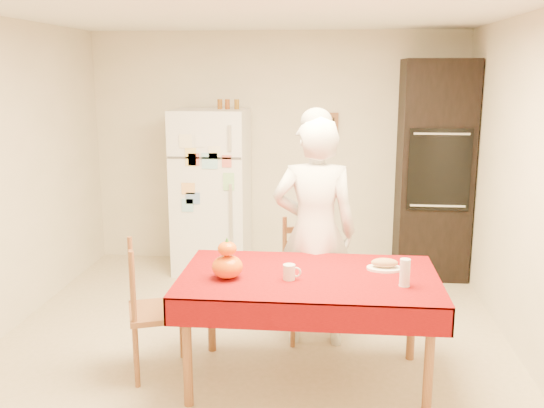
# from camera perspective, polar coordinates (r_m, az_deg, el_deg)

# --- Properties ---
(floor) EXTENTS (4.50, 4.50, 0.00)m
(floor) POSITION_cam_1_polar(r_m,az_deg,el_deg) (4.78, -2.01, -13.39)
(floor) COLOR tan
(floor) RESTS_ON ground
(room_shell) EXTENTS (4.02, 4.52, 2.51)m
(room_shell) POSITION_cam_1_polar(r_m,az_deg,el_deg) (4.33, -2.16, 6.33)
(room_shell) COLOR beige
(room_shell) RESTS_ON ground
(refrigerator) EXTENTS (0.75, 0.74, 1.70)m
(refrigerator) POSITION_cam_1_polar(r_m,az_deg,el_deg) (6.39, -5.68, 1.23)
(refrigerator) COLOR white
(refrigerator) RESTS_ON floor
(oven_cabinet) EXTENTS (0.70, 0.62, 2.20)m
(oven_cabinet) POSITION_cam_1_polar(r_m,az_deg,el_deg) (6.36, 14.98, 3.11)
(oven_cabinet) COLOR black
(oven_cabinet) RESTS_ON floor
(dining_table) EXTENTS (1.70, 1.00, 0.76)m
(dining_table) POSITION_cam_1_polar(r_m,az_deg,el_deg) (4.06, 3.49, -7.60)
(dining_table) COLOR brown
(dining_table) RESTS_ON floor
(chair_far) EXTENTS (0.51, 0.50, 0.95)m
(chair_far) POSITION_cam_1_polar(r_m,az_deg,el_deg) (4.86, 3.52, -6.49)
(chair_far) COLOR brown
(chair_far) RESTS_ON floor
(chair_left) EXTENTS (0.52, 0.53, 0.95)m
(chair_left) POSITION_cam_1_polar(r_m,az_deg,el_deg) (4.31, -11.49, -9.26)
(chair_left) COLOR brown
(chair_left) RESTS_ON floor
(seated_woman) EXTENTS (0.66, 0.44, 1.76)m
(seated_woman) POSITION_cam_1_polar(r_m,az_deg,el_deg) (4.61, 4.04, -2.70)
(seated_woman) COLOR silver
(seated_woman) RESTS_ON floor
(coffee_mug) EXTENTS (0.08, 0.08, 0.10)m
(coffee_mug) POSITION_cam_1_polar(r_m,az_deg,el_deg) (3.93, 1.62, -6.42)
(coffee_mug) COLOR silver
(coffee_mug) RESTS_ON dining_table
(pumpkin_lower) EXTENTS (0.20, 0.20, 0.15)m
(pumpkin_lower) POSITION_cam_1_polar(r_m,az_deg,el_deg) (3.96, -4.22, -5.91)
(pumpkin_lower) COLOR #C33E04
(pumpkin_lower) RESTS_ON dining_table
(pumpkin_upper) EXTENTS (0.12, 0.12, 0.09)m
(pumpkin_upper) POSITION_cam_1_polar(r_m,az_deg,el_deg) (3.92, -4.25, -4.21)
(pumpkin_upper) COLOR #C73F04
(pumpkin_upper) RESTS_ON pumpkin_lower
(wine_glass) EXTENTS (0.07, 0.07, 0.18)m
(wine_glass) POSITION_cam_1_polar(r_m,az_deg,el_deg) (3.89, 12.40, -6.32)
(wine_glass) COLOR silver
(wine_glass) RESTS_ON dining_table
(bread_plate) EXTENTS (0.24, 0.24, 0.02)m
(bread_plate) POSITION_cam_1_polar(r_m,az_deg,el_deg) (4.20, 10.53, -5.98)
(bread_plate) COLOR white
(bread_plate) RESTS_ON dining_table
(bread_loaf) EXTENTS (0.18, 0.10, 0.06)m
(bread_loaf) POSITION_cam_1_polar(r_m,az_deg,el_deg) (4.18, 10.55, -5.45)
(bread_loaf) COLOR #A0764E
(bread_loaf) RESTS_ON bread_plate
(spice_jar_left) EXTENTS (0.05, 0.05, 0.10)m
(spice_jar_left) POSITION_cam_1_polar(r_m,az_deg,el_deg) (6.31, -4.93, 9.35)
(spice_jar_left) COLOR brown
(spice_jar_left) RESTS_ON refrigerator
(spice_jar_mid) EXTENTS (0.05, 0.05, 0.10)m
(spice_jar_mid) POSITION_cam_1_polar(r_m,az_deg,el_deg) (6.29, -4.22, 9.35)
(spice_jar_mid) COLOR brown
(spice_jar_mid) RESTS_ON refrigerator
(spice_jar_right) EXTENTS (0.05, 0.05, 0.10)m
(spice_jar_right) POSITION_cam_1_polar(r_m,az_deg,el_deg) (6.28, -3.34, 9.36)
(spice_jar_right) COLOR #895B19
(spice_jar_right) RESTS_ON refrigerator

